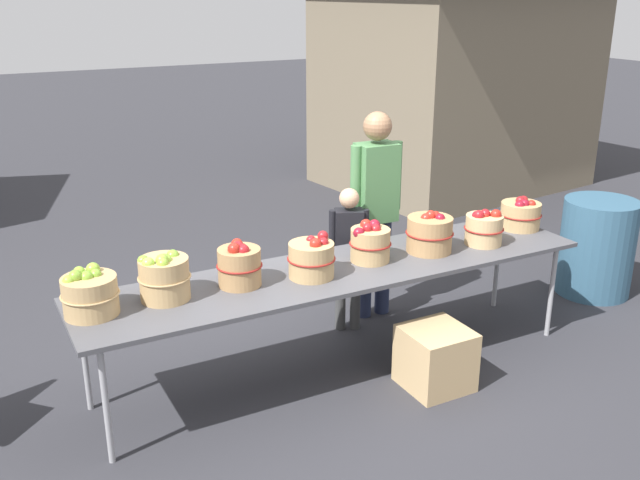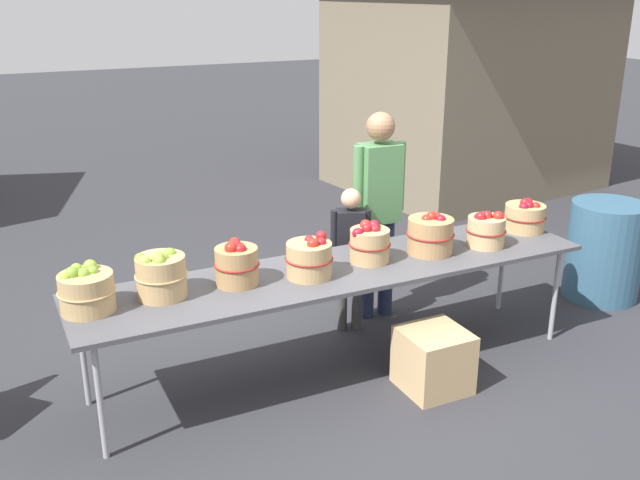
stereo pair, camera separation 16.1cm
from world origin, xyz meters
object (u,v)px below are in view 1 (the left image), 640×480
object	(u,v)px
apple_basket_red_2	(370,243)
vendor_adult	(376,199)
produce_crate	(435,358)
market_table	(341,272)
apple_basket_red_3	(430,233)
trash_barrel	(597,247)
apple_basket_red_4	(484,228)
apple_basket_green_0	(90,294)
apple_basket_red_5	(521,214)
apple_basket_red_0	(239,265)
apple_basket_red_1	(312,259)
child_customer	(349,248)
apple_basket_green_1	(164,277)

from	to	relation	value
apple_basket_red_2	vendor_adult	bearing A→B (deg)	55.14
produce_crate	market_table	bearing A→B (deg)	132.04
apple_basket_red_3	produce_crate	distance (m)	0.87
trash_barrel	apple_basket_red_4	bearing A→B (deg)	-172.09
apple_basket_green_0	apple_basket_red_5	world-z (taller)	apple_basket_green_0
apple_basket_red_0	vendor_adult	size ratio (longest dim) A/B	0.18
market_table	apple_basket_red_4	world-z (taller)	apple_basket_red_4
apple_basket_green_0	apple_basket_red_4	xyz separation A→B (m)	(2.72, -0.13, -0.00)
apple_basket_red_0	vendor_adult	xyz separation A→B (m)	(1.36, 0.60, 0.08)
apple_basket_red_4	vendor_adult	xyz separation A→B (m)	(-0.46, 0.72, 0.09)
apple_basket_red_4	vendor_adult	distance (m)	0.86
apple_basket_green_0	apple_basket_red_2	world-z (taller)	apple_basket_green_0
apple_basket_red_4	apple_basket_red_5	size ratio (longest dim) A/B	0.89
apple_basket_red_5	market_table	bearing A→B (deg)	-177.45
apple_basket_red_1	trash_barrel	distance (m)	2.85
produce_crate	vendor_adult	bearing A→B (deg)	78.70
apple_basket_green_0	apple_basket_red_0	world-z (taller)	apple_basket_red_0
apple_basket_red_0	apple_basket_red_3	bearing A→B (deg)	-2.48
apple_basket_red_2	trash_barrel	size ratio (longest dim) A/B	0.35
apple_basket_red_5	vendor_adult	bearing A→B (deg)	148.81
apple_basket_red_2	apple_basket_green_0	bearing A→B (deg)	179.19
apple_basket_red_0	vendor_adult	distance (m)	1.49
apple_basket_red_0	apple_basket_red_2	size ratio (longest dim) A/B	1.03
trash_barrel	produce_crate	world-z (taller)	trash_barrel
apple_basket_green_0	apple_basket_red_0	distance (m)	0.90
apple_basket_red_1	produce_crate	xyz separation A→B (m)	(0.68, -0.45, -0.67)
apple_basket_red_3	trash_barrel	distance (m)	1.93
apple_basket_red_3	produce_crate	bearing A→B (deg)	-118.54
apple_basket_red_0	apple_basket_red_2	xyz separation A→B (m)	(0.93, -0.02, -0.00)
apple_basket_red_2	apple_basket_red_3	world-z (taller)	apple_basket_red_3
apple_basket_red_4	child_customer	distance (m)	0.99
market_table	apple_basket_red_1	bearing A→B (deg)	-170.51
market_table	apple_basket_red_0	xyz separation A→B (m)	(-0.70, 0.05, 0.16)
market_table	apple_basket_red_2	xyz separation A→B (m)	(0.23, 0.03, 0.16)
child_customer	apple_basket_red_5	bearing A→B (deg)	-175.76
produce_crate	apple_basket_red_1	bearing A→B (deg)	146.66
vendor_adult	apple_basket_red_5	bearing A→B (deg)	151.64
apple_basket_red_2	produce_crate	xyz separation A→B (m)	(0.20, -0.51, -0.68)
apple_basket_red_1	child_customer	xyz separation A→B (m)	(0.59, 0.55, -0.21)
apple_basket_red_2	apple_basket_red_5	xyz separation A→B (m)	(1.37, 0.04, -0.02)
apple_basket_green_1	apple_basket_red_4	bearing A→B (deg)	-3.35
child_customer	apple_basket_red_0	bearing A→B (deg)	47.41
child_customer	produce_crate	distance (m)	1.10
market_table	apple_basket_red_5	world-z (taller)	apple_basket_red_5
apple_basket_red_2	child_customer	bearing A→B (deg)	76.26
apple_basket_green_0	trash_barrel	distance (m)	4.19
market_table	child_customer	xyz separation A→B (m)	(0.35, 0.51, -0.06)
apple_basket_green_1	apple_basket_red_2	bearing A→B (deg)	-1.33
apple_basket_red_3	produce_crate	size ratio (longest dim) A/B	0.82
trash_barrel	produce_crate	xyz separation A→B (m)	(-2.13, -0.61, -0.21)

